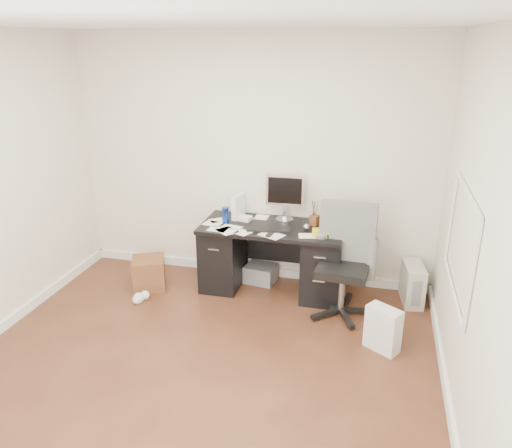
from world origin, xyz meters
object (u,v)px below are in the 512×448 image
(office_chair, at_px, (343,263))
(pc_tower, at_px, (412,284))
(keyboard, at_px, (269,229))
(wicker_basket, at_px, (149,273))
(lcd_monitor, at_px, (285,198))
(desk, at_px, (272,256))

(office_chair, distance_m, pc_tower, 0.88)
(keyboard, bearing_deg, wicker_basket, 177.90)
(lcd_monitor, relative_size, office_chair, 0.46)
(office_chair, height_order, wicker_basket, office_chair)
(lcd_monitor, height_order, wicker_basket, lcd_monitor)
(keyboard, height_order, pc_tower, keyboard)
(pc_tower, bearing_deg, office_chair, -157.19)
(lcd_monitor, distance_m, pc_tower, 1.60)
(lcd_monitor, xyz_separation_m, keyboard, (-0.10, -0.33, -0.24))
(desk, relative_size, office_chair, 1.35)
(keyboard, bearing_deg, lcd_monitor, 65.62)
(wicker_basket, bearing_deg, keyboard, 5.96)
(lcd_monitor, distance_m, keyboard, 0.42)
(desk, xyz_separation_m, wicker_basket, (-1.33, -0.27, -0.23))
(desk, relative_size, lcd_monitor, 2.91)
(keyboard, distance_m, pc_tower, 1.60)
(lcd_monitor, bearing_deg, wicker_basket, -164.12)
(office_chair, relative_size, wicker_basket, 3.26)
(lcd_monitor, relative_size, wicker_basket, 1.51)
(keyboard, relative_size, pc_tower, 1.07)
(desk, height_order, office_chair, office_chair)
(keyboard, xyz_separation_m, office_chair, (0.79, -0.20, -0.21))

